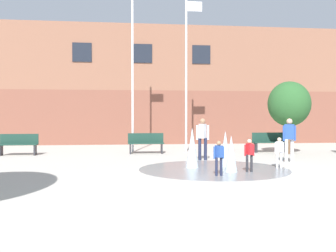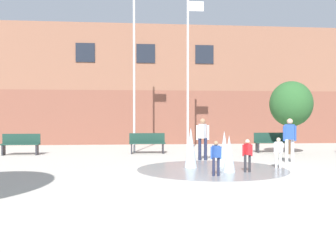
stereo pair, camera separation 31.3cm
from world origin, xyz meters
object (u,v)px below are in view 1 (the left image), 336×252
teen_by_trashcan (203,136)px  child_running (279,150)px  flagpole_left (133,59)px  child_in_fountain (249,153)px  street_tree_near_building (289,104)px  park_bench_under_right_flagpole (146,143)px  adult_in_red (289,137)px  park_bench_far_left (19,144)px  park_bench_far_right (270,142)px  flagpole_right (187,67)px  child_with_pink_shirt (219,155)px

teen_by_trashcan → child_running: (2.00, -2.48, -0.35)m
flagpole_left → child_in_fountain: bearing=-64.9°
street_tree_near_building → park_bench_under_right_flagpole: bearing=171.5°
park_bench_under_right_flagpole → adult_in_red: adult_in_red is taller
flagpole_left → street_tree_near_building: bearing=-14.0°
child_in_fountain → flagpole_left: size_ratio=0.12×
child_running → park_bench_under_right_flagpole: bearing=-47.2°
adult_in_red → park_bench_far_left: bearing=-170.6°
park_bench_far_left → child_in_fountain: 10.17m
park_bench_far_right → child_running: (-1.78, -5.34, 0.10)m
park_bench_under_right_flagpole → child_running: size_ratio=1.62×
adult_in_red → child_running: bearing=-94.7°
child_in_fountain → flagpole_right: bearing=-13.7°
child_with_pink_shirt → flagpole_right: 8.31m
street_tree_near_building → child_in_fountain: bearing=-124.4°
teen_by_trashcan → street_tree_near_building: (4.31, 1.97, 1.27)m
park_bench_far_left → flagpole_left: flagpole_left is taller
park_bench_far_left → child_in_fountain: size_ratio=1.62×
park_bench_far_left → park_bench_far_right: 11.21m
park_bench_far_left → flagpole_left: (4.92, 0.87, 3.86)m
park_bench_under_right_flagpole → teen_by_trashcan: teen_by_trashcan is taller
park_bench_far_right → park_bench_far_left: bearing=-179.7°
child_running → teen_by_trashcan: bearing=-44.7°
teen_by_trashcan → flagpole_left: bearing=-115.4°
child_with_pink_shirt → child_in_fountain: same height
park_bench_far_left → park_bench_far_right: size_ratio=1.00×
child_running → street_tree_near_building: street_tree_near_building is taller
teen_by_trashcan → child_with_pink_shirt: teen_by_trashcan is taller
park_bench_under_right_flagpole → adult_in_red: (4.95, -3.94, 0.45)m
teen_by_trashcan → street_tree_near_building: 4.90m
child_with_pink_shirt → child_in_fountain: (1.10, 0.65, 0.00)m
child_in_fountain → adult_in_red: bearing=-64.9°
park_bench_far_left → child_in_fountain: bearing=-36.6°
child_in_fountain → flagpole_right: 7.75m
park_bench_under_right_flagpole → street_tree_near_building: bearing=-8.5°
park_bench_far_right → child_running: 5.63m
teen_by_trashcan → park_bench_far_left: bearing=-80.4°
child_running → street_tree_near_building: (2.31, 4.44, 1.62)m
park_bench_far_right → adult_in_red: bearing=-101.5°
child_running → flagpole_left: (-4.51, 6.14, 3.76)m
park_bench_far_left → street_tree_near_building: 11.90m
flagpole_right → street_tree_near_building: size_ratio=2.32×
adult_in_red → child_in_fountain: bearing=-105.7°
park_bench_far_left → teen_by_trashcan: teen_by_trashcan is taller
adult_in_red → child_running: 1.78m
park_bench_under_right_flagpole → adult_in_red: 6.34m
street_tree_near_building → flagpole_left: bearing=166.0°
flagpole_right → flagpole_left: bearing=180.0°
adult_in_red → child_in_fountain: 3.18m
child_running → street_tree_near_building: 5.26m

